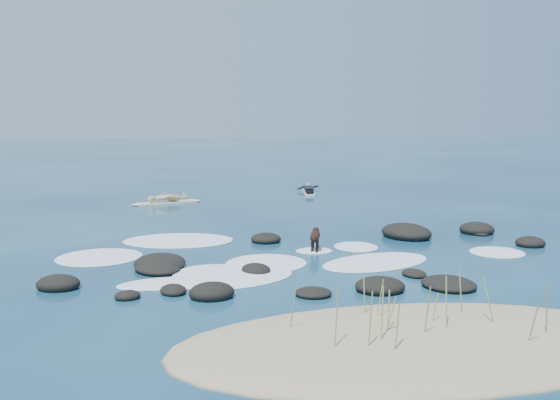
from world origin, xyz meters
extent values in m
plane|color=#0A2642|center=(0.00, 0.00, 0.00)|extent=(160.00, 160.00, 0.00)
ellipsoid|color=#9E8966|center=(0.00, -8.20, 0.00)|extent=(9.00, 4.40, 0.60)
cylinder|color=olive|center=(1.46, -7.98, 0.63)|extent=(0.22, 0.24, 1.00)
cylinder|color=olive|center=(0.47, -7.81, 0.47)|extent=(0.18, 0.07, 0.69)
cylinder|color=olive|center=(2.18, -8.66, 0.65)|extent=(0.15, 0.15, 1.06)
cylinder|color=olive|center=(-2.15, -7.62, 0.59)|extent=(0.11, 0.24, 0.93)
cylinder|color=olive|center=(-0.63, -7.05, 0.57)|extent=(0.06, 0.07, 0.90)
cylinder|color=olive|center=(1.20, -7.37, 0.64)|extent=(0.11, 0.11, 1.04)
cylinder|color=olive|center=(-0.77, -8.49, 0.65)|extent=(0.11, 0.21, 1.06)
cylinder|color=olive|center=(-1.07, -8.75, 0.66)|extent=(0.08, 0.04, 1.09)
cylinder|color=olive|center=(-0.41, -7.29, 0.56)|extent=(0.13, 0.10, 0.87)
cylinder|color=olive|center=(0.57, -8.09, 0.66)|extent=(0.11, 0.29, 1.05)
cylinder|color=olive|center=(0.07, -8.40, 0.64)|extent=(0.06, 0.20, 1.03)
cylinder|color=olive|center=(-1.62, -8.65, 0.72)|extent=(0.11, 0.14, 1.19)
cylinder|color=olive|center=(1.72, -8.99, 0.54)|extent=(0.10, 0.19, 0.82)
cylinder|color=olive|center=(-0.51, -8.17, 0.52)|extent=(0.21, 0.06, 0.80)
cylinder|color=olive|center=(-0.67, -8.94, 0.58)|extent=(0.14, 0.14, 0.91)
cylinder|color=olive|center=(-0.54, -8.15, 0.57)|extent=(0.12, 0.22, 0.87)
ellipsoid|color=black|center=(5.90, 0.88, 0.05)|extent=(0.61, 0.62, 0.19)
ellipsoid|color=black|center=(-6.93, -3.38, 0.11)|extent=(1.16, 1.00, 0.44)
ellipsoid|color=black|center=(5.96, 1.22, 0.13)|extent=(1.51, 1.53, 0.50)
ellipsoid|color=black|center=(-4.68, -2.13, 0.08)|extent=(1.63, 1.75, 0.33)
ellipsoid|color=black|center=(-1.35, 1.02, 0.09)|extent=(1.12, 1.10, 0.38)
ellipsoid|color=black|center=(-4.62, -1.75, 0.12)|extent=(1.37, 1.50, 0.47)
ellipsoid|color=black|center=(-5.28, -4.48, 0.06)|extent=(0.67, 0.60, 0.25)
ellipsoid|color=black|center=(-3.43, -4.70, 0.11)|extent=(1.12, 0.97, 0.46)
ellipsoid|color=black|center=(-1.16, -4.96, 0.06)|extent=(0.97, 0.87, 0.24)
ellipsoid|color=black|center=(-2.17, -2.73, 0.08)|extent=(0.94, 1.04, 0.31)
ellipsoid|color=black|center=(6.61, -0.96, 0.10)|extent=(1.15, 1.10, 0.39)
ellipsoid|color=black|center=(3.34, 1.00, 0.15)|extent=(1.98, 2.22, 0.59)
ellipsoid|color=black|center=(-4.27, -4.21, 0.06)|extent=(0.75, 0.86, 0.25)
ellipsoid|color=black|center=(0.45, -4.83, 0.10)|extent=(1.22, 1.09, 0.42)
ellipsoid|color=black|center=(1.73, -3.71, 0.05)|extent=(0.68, 0.81, 0.21)
ellipsoid|color=black|center=(2.15, -4.82, 0.08)|extent=(1.66, 1.73, 0.31)
ellipsoid|color=white|center=(-3.14, -2.92, 0.01)|extent=(2.14, 2.33, 0.12)
ellipsoid|color=white|center=(-6.34, -0.32, 0.01)|extent=(2.96, 2.85, 0.12)
ellipsoid|color=white|center=(-4.10, 1.63, 0.01)|extent=(3.79, 2.79, 0.12)
ellipsoid|color=white|center=(1.23, -2.20, 0.01)|extent=(3.82, 2.96, 0.12)
ellipsoid|color=white|center=(-2.73, -3.19, 0.01)|extent=(3.56, 2.82, 0.12)
ellipsoid|color=white|center=(-4.48, -3.42, 0.01)|extent=(2.38, 1.32, 0.12)
ellipsoid|color=white|center=(-3.23, -2.73, 0.01)|extent=(2.74, 2.67, 0.12)
ellipsoid|color=white|center=(5.12, -1.67, 0.01)|extent=(1.83, 1.79, 0.12)
ellipsoid|color=white|center=(1.24, -0.24, 0.01)|extent=(1.36, 1.50, 0.12)
ellipsoid|color=white|center=(-1.77, -1.82, 0.01)|extent=(2.77, 2.69, 0.12)
ellipsoid|color=white|center=(-0.14, -0.57, 0.01)|extent=(1.10, 0.90, 0.12)
cube|color=#EDEABE|center=(-4.53, 9.89, 0.05)|extent=(2.69, 1.31, 0.09)
ellipsoid|color=#EDEABE|center=(-3.27, 10.28, 0.05)|extent=(0.59, 0.44, 0.10)
ellipsoid|color=#EDEABE|center=(-5.79, 9.50, 0.05)|extent=(0.59, 0.44, 0.10)
imported|color=tan|center=(-4.53, 9.89, 0.95)|extent=(0.58, 0.72, 1.72)
cube|color=white|center=(2.53, 12.31, 0.05)|extent=(0.84, 2.28, 0.08)
ellipsoid|color=white|center=(2.69, 13.41, 0.05)|extent=(0.34, 0.52, 0.08)
cube|color=black|center=(2.53, 12.31, 0.20)|extent=(0.61, 1.41, 0.22)
sphere|color=tan|center=(2.65, 13.09, 0.32)|extent=(0.27, 0.27, 0.23)
cylinder|color=black|center=(2.39, 13.29, 0.19)|extent=(0.56, 0.23, 0.25)
cylinder|color=black|center=(2.95, 13.20, 0.19)|extent=(0.52, 0.37, 0.25)
cube|color=black|center=(2.41, 11.56, 0.16)|extent=(0.42, 0.60, 0.14)
cylinder|color=black|center=(-0.14, -0.67, 0.47)|extent=(0.41, 0.61, 0.27)
sphere|color=black|center=(-0.07, -0.43, 0.47)|extent=(0.35, 0.35, 0.28)
sphere|color=black|center=(-0.21, -0.91, 0.47)|extent=(0.31, 0.31, 0.25)
sphere|color=black|center=(-0.02, -0.28, 0.56)|extent=(0.25, 0.25, 0.20)
cone|color=black|center=(0.01, -0.16, 0.55)|extent=(0.14, 0.15, 0.10)
cone|color=black|center=(-0.08, -0.27, 0.65)|extent=(0.11, 0.09, 0.10)
cone|color=black|center=(0.02, -0.30, 0.65)|extent=(0.11, 0.09, 0.10)
cylinder|color=black|center=(-0.16, -0.47, 0.18)|extent=(0.08, 0.08, 0.36)
cylinder|color=black|center=(-0.02, -0.51, 0.18)|extent=(0.08, 0.08, 0.36)
cylinder|color=black|center=(-0.26, -0.83, 0.18)|extent=(0.08, 0.08, 0.36)
cylinder|color=black|center=(-0.13, -0.87, 0.18)|extent=(0.08, 0.08, 0.36)
cylinder|color=black|center=(-0.25, -1.03, 0.52)|extent=(0.12, 0.26, 0.16)
camera|label=1|loc=(-4.21, -18.22, 4.12)|focal=40.00mm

